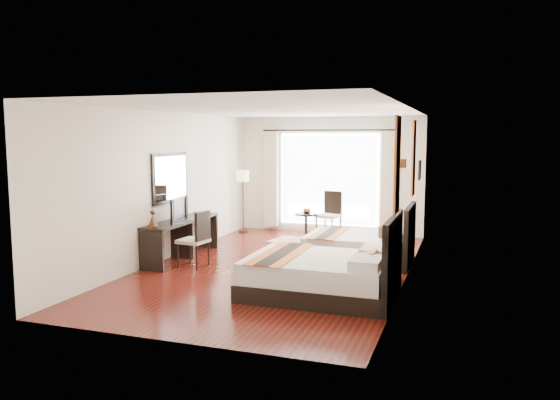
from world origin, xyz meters
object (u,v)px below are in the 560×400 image
(nightstand, at_px, (386,268))
(television, at_px, (175,209))
(bed_near, at_px, (325,274))
(desk_chair, at_px, (194,250))
(fruit_bowl, at_px, (307,212))
(table_lamp, at_px, (386,234))
(floor_lamp, at_px, (243,180))
(console_desk, at_px, (182,239))
(bed_far, at_px, (362,246))
(vase, at_px, (386,249))
(window_chair, at_px, (329,223))
(side_table, at_px, (306,226))

(nightstand, distance_m, television, 4.01)
(bed_near, xyz_separation_m, desk_chair, (-2.66, 0.96, -0.01))
(television, relative_size, fruit_bowl, 4.01)
(table_lamp, height_order, floor_lamp, floor_lamp)
(floor_lamp, bearing_deg, nightstand, -41.40)
(bed_near, bearing_deg, nightstand, 54.24)
(bed_near, distance_m, table_lamp, 1.45)
(console_desk, height_order, desk_chair, desk_chair)
(console_desk, distance_m, fruit_bowl, 3.24)
(bed_far, bearing_deg, fruit_bowl, 131.23)
(bed_far, bearing_deg, console_desk, -164.94)
(vase, relative_size, desk_chair, 0.14)
(vase, relative_size, window_chair, 0.14)
(nightstand, distance_m, floor_lamp, 5.39)
(vase, bearing_deg, bed_near, -130.47)
(console_desk, relative_size, side_table, 3.76)
(bed_near, distance_m, nightstand, 1.28)
(bed_near, xyz_separation_m, nightstand, (0.75, 1.04, -0.10))
(table_lamp, relative_size, television, 0.47)
(console_desk, bearing_deg, nightstand, -6.42)
(bed_far, distance_m, window_chair, 2.58)
(nightstand, relative_size, console_desk, 0.21)
(table_lamp, relative_size, fruit_bowl, 1.89)
(nightstand, xyz_separation_m, fruit_bowl, (-2.26, 3.19, 0.39))
(bed_far, bearing_deg, bed_near, -92.70)
(bed_far, distance_m, table_lamp, 1.42)
(nightstand, xyz_separation_m, television, (-3.94, 0.18, 0.77))
(television, xyz_separation_m, window_chair, (2.10, 3.44, -0.67))
(console_desk, bearing_deg, television, -85.66)
(window_chair, bearing_deg, floor_lamp, -71.32)
(window_chair, bearing_deg, nightstand, 42.21)
(television, xyz_separation_m, side_table, (1.67, 3.00, -0.69))
(floor_lamp, bearing_deg, bed_far, -32.94)
(bed_near, height_order, floor_lamp, floor_lamp)
(bed_far, relative_size, television, 2.42)
(floor_lamp, bearing_deg, desk_chair, -81.21)
(console_desk, xyz_separation_m, desk_chair, (0.54, -0.53, -0.07))
(nightstand, relative_size, side_table, 0.79)
(television, distance_m, window_chair, 4.08)
(television, height_order, window_chair, television)
(bed_far, height_order, vase, bed_far)
(bed_near, height_order, desk_chair, bed_near)
(nightstand, bearing_deg, bed_far, 115.40)
(vase, distance_m, fruit_bowl, 4.04)
(vase, xyz_separation_m, floor_lamp, (-3.99, 3.63, 0.71))
(fruit_bowl, bearing_deg, television, -119.11)
(desk_chair, bearing_deg, nightstand, -173.30)
(desk_chair, relative_size, side_table, 1.73)
(bed_far, bearing_deg, window_chair, 117.78)
(console_desk, distance_m, window_chair, 3.82)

